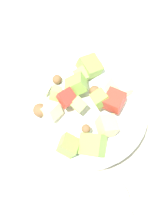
# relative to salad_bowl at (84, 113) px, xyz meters

# --- Properties ---
(ground_plane) EXTENTS (2.40, 2.40, 0.00)m
(ground_plane) POSITION_rel_salad_bowl_xyz_m (0.02, -0.00, -0.04)
(ground_plane) COLOR silver
(placemat) EXTENTS (0.41, 0.31, 0.01)m
(placemat) POSITION_rel_salad_bowl_xyz_m (0.02, -0.00, -0.04)
(placemat) COLOR #BCB299
(placemat) RESTS_ON ground_plane
(salad_bowl) EXTENTS (0.23, 0.23, 0.11)m
(salad_bowl) POSITION_rel_salad_bowl_xyz_m (0.00, 0.00, 0.00)
(salad_bowl) COLOR white
(salad_bowl) RESTS_ON placemat
(serving_spoon) EXTENTS (0.20, 0.13, 0.01)m
(serving_spoon) POSITION_rel_salad_bowl_xyz_m (-0.18, 0.10, -0.03)
(serving_spoon) COLOR #B7B7BC
(serving_spoon) RESTS_ON placemat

